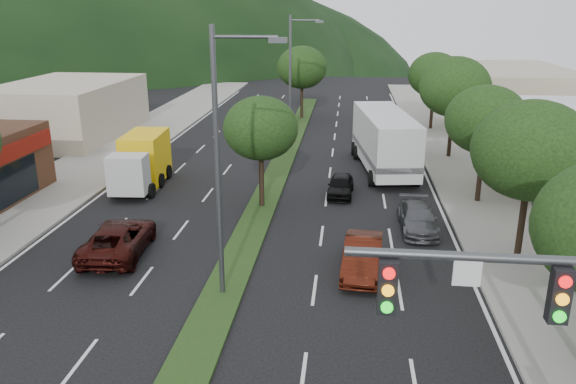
# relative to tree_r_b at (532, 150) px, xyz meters

# --- Properties ---
(sidewalk_right) EXTENTS (5.00, 90.00, 0.15)m
(sidewalk_right) POSITION_rel_tree_r_b_xyz_m (0.50, 13.00, -4.96)
(sidewalk_right) COLOR gray
(sidewalk_right) RESTS_ON ground
(sidewalk_left) EXTENTS (6.00, 90.00, 0.15)m
(sidewalk_left) POSITION_rel_tree_r_b_xyz_m (-25.00, 13.00, -4.96)
(sidewalk_left) COLOR gray
(sidewalk_left) RESTS_ON ground
(median) EXTENTS (1.60, 56.00, 0.12)m
(median) POSITION_rel_tree_r_b_xyz_m (-12.00, 16.00, -4.98)
(median) COLOR #193212
(median) RESTS_ON ground
(bldg_left_far) EXTENTS (9.00, 14.00, 4.60)m
(bldg_left_far) POSITION_rel_tree_r_b_xyz_m (-31.00, 22.00, -2.74)
(bldg_left_far) COLOR beige
(bldg_left_far) RESTS_ON ground
(bldg_right_far) EXTENTS (10.00, 16.00, 5.20)m
(bldg_right_far) POSITION_rel_tree_r_b_xyz_m (7.50, 32.00, -2.44)
(bldg_right_far) COLOR beige
(bldg_right_far) RESTS_ON ground
(tree_r_b) EXTENTS (4.80, 4.80, 6.94)m
(tree_r_b) POSITION_rel_tree_r_b_xyz_m (0.00, 0.00, 0.00)
(tree_r_b) COLOR black
(tree_r_b) RESTS_ON sidewalk_right
(tree_r_c) EXTENTS (4.40, 4.40, 6.48)m
(tree_r_c) POSITION_rel_tree_r_b_xyz_m (0.00, 8.00, -0.29)
(tree_r_c) COLOR black
(tree_r_c) RESTS_ON sidewalk_right
(tree_r_d) EXTENTS (5.00, 5.00, 7.17)m
(tree_r_d) POSITION_rel_tree_r_b_xyz_m (0.00, 18.00, 0.14)
(tree_r_d) COLOR black
(tree_r_d) RESTS_ON sidewalk_right
(tree_r_e) EXTENTS (4.60, 4.60, 6.71)m
(tree_r_e) POSITION_rel_tree_r_b_xyz_m (0.00, 28.00, -0.14)
(tree_r_e) COLOR black
(tree_r_e) RESTS_ON sidewalk_right
(tree_med_near) EXTENTS (4.00, 4.00, 6.02)m
(tree_med_near) POSITION_rel_tree_r_b_xyz_m (-12.00, 6.00, -0.61)
(tree_med_near) COLOR black
(tree_med_near) RESTS_ON median
(tree_med_far) EXTENTS (4.80, 4.80, 6.94)m
(tree_med_far) POSITION_rel_tree_r_b_xyz_m (-12.00, 32.00, -0.03)
(tree_med_far) COLOR black
(tree_med_far) RESTS_ON median
(streetlight_near) EXTENTS (2.60, 0.25, 10.00)m
(streetlight_near) POSITION_rel_tree_r_b_xyz_m (-11.79, -4.00, 0.55)
(streetlight_near) COLOR #47494C
(streetlight_near) RESTS_ON ground
(streetlight_mid) EXTENTS (2.60, 0.25, 10.00)m
(streetlight_mid) POSITION_rel_tree_r_b_xyz_m (-11.79, 21.00, 0.55)
(streetlight_mid) COLOR #47494C
(streetlight_mid) RESTS_ON ground
(suv_maroon) EXTENTS (2.87, 5.45, 1.46)m
(suv_maroon) POSITION_rel_tree_r_b_xyz_m (-17.41, -0.82, -4.31)
(suv_maroon) COLOR black
(suv_maroon) RESTS_ON ground
(car_queue_a) EXTENTS (1.63, 3.64, 1.22)m
(car_queue_a) POSITION_rel_tree_r_b_xyz_m (-7.72, 8.51, -4.43)
(car_queue_a) COLOR black
(car_queue_a) RESTS_ON ground
(car_queue_b) EXTENTS (1.79, 4.29, 1.24)m
(car_queue_b) POSITION_rel_tree_r_b_xyz_m (-3.82, 3.51, -4.42)
(car_queue_b) COLOR #4E4E53
(car_queue_b) RESTS_ON ground
(car_queue_c) EXTENTS (1.85, 4.49, 1.45)m
(car_queue_c) POSITION_rel_tree_r_b_xyz_m (-6.62, -1.49, -4.31)
(car_queue_c) COLOR #43150B
(car_queue_c) RESTS_ON ground
(car_queue_d) EXTENTS (2.50, 4.69, 1.25)m
(car_queue_d) POSITION_rel_tree_r_b_xyz_m (-4.14, 13.51, -4.41)
(car_queue_d) COLOR black
(car_queue_d) RESTS_ON ground
(box_truck) EXTENTS (2.83, 6.49, 3.13)m
(box_truck) POSITION_rel_tree_r_b_xyz_m (-19.87, 9.14, -3.56)
(box_truck) COLOR silver
(box_truck) RESTS_ON ground
(motorhome) EXTENTS (4.36, 10.38, 3.87)m
(motorhome) POSITION_rel_tree_r_b_xyz_m (-4.96, 14.33, -2.98)
(motorhome) COLOR silver
(motorhome) RESTS_ON ground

